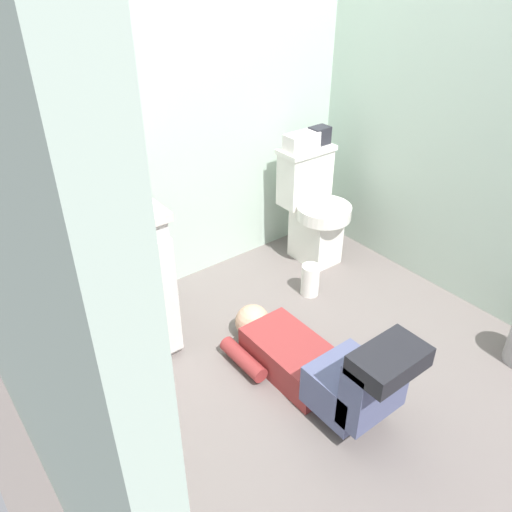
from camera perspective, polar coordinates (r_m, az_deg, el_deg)
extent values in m
cube|color=slate|center=(2.71, 4.36, -12.01)|extent=(2.81, 3.03, 0.04)
cube|color=#B6CBBB|center=(2.88, -9.37, 18.54)|extent=(2.47, 0.08, 2.40)
cube|color=#B6CBBB|center=(2.97, 23.80, 16.79)|extent=(0.08, 2.03, 2.40)
cube|color=white|center=(3.39, 6.68, 2.48)|extent=(0.22, 0.30, 0.38)
cylinder|color=white|center=(3.27, 7.62, 4.95)|extent=(0.35, 0.35, 0.08)
cube|color=white|center=(3.32, 5.52, 8.78)|extent=(0.34, 0.17, 0.34)
cube|color=white|center=(3.25, 5.69, 11.77)|extent=(0.36, 0.19, 0.03)
cube|color=silver|center=(2.63, -16.97, -3.50)|extent=(0.56, 0.48, 0.78)
cube|color=silver|center=(2.42, -18.49, 4.40)|extent=(0.60, 0.52, 0.04)
cylinder|color=silver|center=(2.41, -18.29, 4.13)|extent=(0.28, 0.28, 0.05)
cube|color=silver|center=(2.49, -11.44, -5.46)|extent=(0.26, 0.03, 0.66)
cylinder|color=silver|center=(2.51, -19.94, 6.96)|extent=(0.02, 0.02, 0.10)
cube|color=maroon|center=(2.59, 4.13, -11.22)|extent=(0.29, 0.52, 0.17)
sphere|color=tan|center=(2.77, -0.39, -7.37)|extent=(0.19, 0.19, 0.19)
cube|color=#4E5478|center=(2.35, 10.18, -14.18)|extent=(0.31, 0.28, 0.20)
cube|color=#4E5478|center=(2.21, 13.18, -14.00)|extent=(0.31, 0.12, 0.32)
cube|color=black|center=(2.07, 14.73, -11.30)|extent=(0.31, 0.19, 0.09)
cylinder|color=maroon|center=(2.61, -1.46, -11.48)|extent=(0.08, 0.30, 0.08)
cube|color=silver|center=(3.20, 5.15, 12.70)|extent=(0.22, 0.11, 0.10)
cube|color=#26262D|center=(3.29, 7.14, 13.27)|extent=(0.12, 0.09, 0.11)
cylinder|color=#419853|center=(2.45, -23.96, 5.78)|extent=(0.06, 0.06, 0.13)
cylinder|color=black|center=(2.42, -24.39, 7.53)|extent=(0.02, 0.02, 0.04)
cylinder|color=#3C64B9|center=(2.47, -22.01, 6.75)|extent=(0.05, 0.05, 0.16)
cylinder|color=#489844|center=(2.46, -20.51, 6.64)|extent=(0.04, 0.04, 0.13)
cylinder|color=silver|center=(2.45, -18.46, 6.99)|extent=(0.05, 0.05, 0.13)
cylinder|color=silver|center=(2.46, -17.34, 7.81)|extent=(0.05, 0.05, 0.17)
cylinder|color=white|center=(3.09, 6.10, -2.69)|extent=(0.11, 0.11, 0.20)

